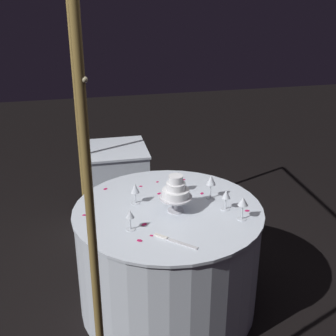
{
  "coord_description": "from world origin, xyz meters",
  "views": [
    {
      "loc": [
        -2.69,
        0.57,
        2.31
      ],
      "look_at": [
        0.0,
        0.0,
        1.1
      ],
      "focal_mm": 49.45,
      "sensor_mm": 36.0,
      "label": 1
    }
  ],
  "objects_px": {
    "side_table": "(117,188)",
    "wine_glass_3": "(243,202)",
    "wine_glass_1": "(226,195)",
    "decorative_arch": "(78,99)",
    "main_table": "(168,258)",
    "wine_glass_5": "(211,181)",
    "cake_knife": "(173,240)",
    "wine_glass_0": "(130,215)",
    "wine_glass_2": "(135,189)",
    "wine_glass_4": "(178,176)",
    "tiered_cake": "(176,191)"
  },
  "relations": [
    {
      "from": "wine_glass_3",
      "to": "wine_glass_5",
      "type": "distance_m",
      "value": 0.35
    },
    {
      "from": "decorative_arch",
      "to": "tiered_cake",
      "type": "height_order",
      "value": "decorative_arch"
    },
    {
      "from": "tiered_cake",
      "to": "wine_glass_4",
      "type": "height_order",
      "value": "tiered_cake"
    },
    {
      "from": "decorative_arch",
      "to": "wine_glass_1",
      "type": "relative_size",
      "value": 17.01
    },
    {
      "from": "wine_glass_5",
      "to": "cake_knife",
      "type": "height_order",
      "value": "wine_glass_5"
    },
    {
      "from": "wine_glass_2",
      "to": "cake_knife",
      "type": "bearing_deg",
      "value": -164.13
    },
    {
      "from": "wine_glass_1",
      "to": "wine_glass_3",
      "type": "xyz_separation_m",
      "value": [
        -0.15,
        -0.06,
        0.02
      ]
    },
    {
      "from": "tiered_cake",
      "to": "wine_glass_1",
      "type": "xyz_separation_m",
      "value": [
        -0.05,
        -0.33,
        -0.04
      ]
    },
    {
      "from": "tiered_cake",
      "to": "wine_glass_2",
      "type": "bearing_deg",
      "value": 56.17
    },
    {
      "from": "main_table",
      "to": "wine_glass_0",
      "type": "relative_size",
      "value": 9.4
    },
    {
      "from": "cake_knife",
      "to": "side_table",
      "type": "bearing_deg",
      "value": 6.51
    },
    {
      "from": "wine_glass_3",
      "to": "main_table",
      "type": "bearing_deg",
      "value": 62.24
    },
    {
      "from": "side_table",
      "to": "wine_glass_0",
      "type": "relative_size",
      "value": 5.84
    },
    {
      "from": "wine_glass_2",
      "to": "wine_glass_4",
      "type": "xyz_separation_m",
      "value": [
        0.1,
        -0.32,
        0.02
      ]
    },
    {
      "from": "main_table",
      "to": "wine_glass_3",
      "type": "relative_size",
      "value": 7.99
    },
    {
      "from": "decorative_arch",
      "to": "main_table",
      "type": "relative_size",
      "value": 1.89
    },
    {
      "from": "wine_glass_5",
      "to": "main_table",
      "type": "bearing_deg",
      "value": 106.32
    },
    {
      "from": "wine_glass_1",
      "to": "wine_glass_2",
      "type": "distance_m",
      "value": 0.62
    },
    {
      "from": "wine_glass_2",
      "to": "wine_glass_4",
      "type": "distance_m",
      "value": 0.34
    },
    {
      "from": "wine_glass_4",
      "to": "wine_glass_5",
      "type": "xyz_separation_m",
      "value": [
        -0.14,
        -0.2,
        0.01
      ]
    },
    {
      "from": "side_table",
      "to": "wine_glass_3",
      "type": "xyz_separation_m",
      "value": [
        -1.43,
        -0.68,
        0.52
      ]
    },
    {
      "from": "wine_glass_5",
      "to": "wine_glass_1",
      "type": "bearing_deg",
      "value": -163.52
    },
    {
      "from": "wine_glass_3",
      "to": "wine_glass_4",
      "type": "bearing_deg",
      "value": 34.27
    },
    {
      "from": "main_table",
      "to": "cake_knife",
      "type": "height_order",
      "value": "cake_knife"
    },
    {
      "from": "decorative_arch",
      "to": "wine_glass_4",
      "type": "relative_size",
      "value": 14.85
    },
    {
      "from": "decorative_arch",
      "to": "cake_knife",
      "type": "height_order",
      "value": "decorative_arch"
    },
    {
      "from": "decorative_arch",
      "to": "wine_glass_0",
      "type": "relative_size",
      "value": 17.8
    },
    {
      "from": "wine_glass_1",
      "to": "wine_glass_2",
      "type": "height_order",
      "value": "wine_glass_2"
    },
    {
      "from": "main_table",
      "to": "wine_glass_1",
      "type": "relative_size",
      "value": 8.99
    },
    {
      "from": "wine_glass_5",
      "to": "cake_knife",
      "type": "bearing_deg",
      "value": 142.05
    },
    {
      "from": "wine_glass_0",
      "to": "wine_glass_1",
      "type": "height_order",
      "value": "wine_glass_1"
    },
    {
      "from": "wine_glass_2",
      "to": "wine_glass_4",
      "type": "height_order",
      "value": "wine_glass_4"
    },
    {
      "from": "side_table",
      "to": "wine_glass_4",
      "type": "relative_size",
      "value": 4.87
    },
    {
      "from": "main_table",
      "to": "wine_glass_3",
      "type": "bearing_deg",
      "value": -117.76
    },
    {
      "from": "wine_glass_4",
      "to": "cake_knife",
      "type": "distance_m",
      "value": 0.66
    },
    {
      "from": "tiered_cake",
      "to": "wine_glass_5",
      "type": "relative_size",
      "value": 1.45
    },
    {
      "from": "main_table",
      "to": "wine_glass_3",
      "type": "height_order",
      "value": "wine_glass_3"
    },
    {
      "from": "side_table",
      "to": "wine_glass_3",
      "type": "height_order",
      "value": "wine_glass_3"
    },
    {
      "from": "main_table",
      "to": "wine_glass_5",
      "type": "relative_size",
      "value": 7.18
    },
    {
      "from": "side_table",
      "to": "cake_knife",
      "type": "height_order",
      "value": "cake_knife"
    },
    {
      "from": "wine_glass_4",
      "to": "wine_glass_5",
      "type": "relative_size",
      "value": 0.92
    },
    {
      "from": "wine_glass_0",
      "to": "wine_glass_3",
      "type": "relative_size",
      "value": 0.85
    },
    {
      "from": "decorative_arch",
      "to": "cake_knife",
      "type": "distance_m",
      "value": 1.01
    },
    {
      "from": "wine_glass_1",
      "to": "decorative_arch",
      "type": "bearing_deg",
      "value": 84.97
    },
    {
      "from": "wine_glass_0",
      "to": "cake_knife",
      "type": "distance_m",
      "value": 0.31
    },
    {
      "from": "wine_glass_3",
      "to": "side_table",
      "type": "bearing_deg",
      "value": 25.35
    },
    {
      "from": "wine_glass_1",
      "to": "wine_glass_5",
      "type": "relative_size",
      "value": 0.8
    },
    {
      "from": "main_table",
      "to": "cake_knife",
      "type": "xyz_separation_m",
      "value": [
        -0.39,
        0.05,
        0.4
      ]
    },
    {
      "from": "main_table",
      "to": "cake_knife",
      "type": "distance_m",
      "value": 0.56
    },
    {
      "from": "wine_glass_2",
      "to": "tiered_cake",
      "type": "bearing_deg",
      "value": -123.83
    }
  ]
}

